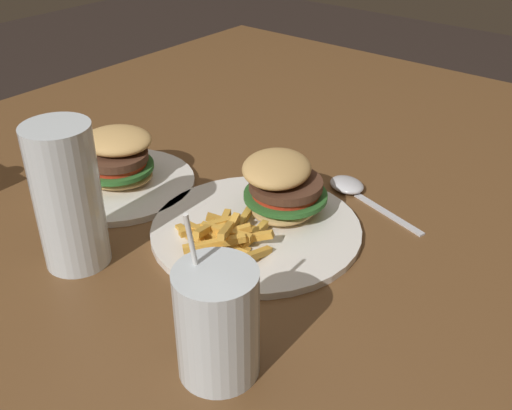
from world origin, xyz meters
TOP-DOWN VIEW (x-y plane):
  - dining_table at (0.00, 0.00)m, footprint 1.52×1.20m
  - meal_plate_near at (-0.04, -0.12)m, footprint 0.29×0.29m
  - beer_glass at (-0.25, 0.02)m, footprint 0.08×0.08m
  - juice_glass at (-0.28, -0.25)m, footprint 0.08×0.08m
  - spoon at (0.12, -0.16)m, footprint 0.08×0.18m
  - meal_plate_far at (-0.09, 0.12)m, footprint 0.23×0.23m

SIDE VIEW (x-z plane):
  - dining_table at x=0.00m, z-range 0.30..1.05m
  - spoon at x=0.12m, z-range 0.75..0.77m
  - meal_plate_near at x=-0.04m, z-range 0.73..0.83m
  - meal_plate_far at x=-0.09m, z-range 0.73..0.83m
  - juice_glass at x=-0.28m, z-range 0.72..0.90m
  - beer_glass at x=-0.25m, z-range 0.74..0.93m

